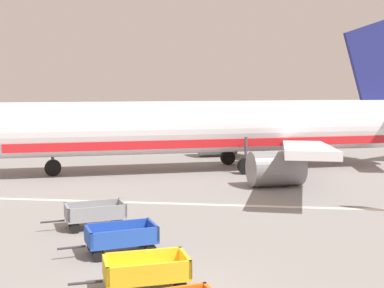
% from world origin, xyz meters
% --- Properties ---
extents(grass_strip, '(220.00, 28.00, 0.06)m').
position_xyz_m(grass_strip, '(0.00, 58.59, 0.03)').
color(grass_strip, '#477A38').
rests_on(grass_strip, ground).
extents(apron_stripe, '(120.00, 0.36, 0.01)m').
position_xyz_m(apron_stripe, '(0.00, 11.57, 0.01)').
color(apron_stripe, silver).
rests_on(apron_stripe, ground).
extents(airplane, '(36.52, 29.72, 11.34)m').
position_xyz_m(airplane, '(0.08, 22.59, 3.05)').
color(airplane, silver).
rests_on(airplane, ground).
extents(baggage_cart_third_in_row, '(3.57, 2.23, 1.07)m').
position_xyz_m(baggage_cart_third_in_row, '(-0.30, 0.12, 0.60)').
color(baggage_cart_third_in_row, gold).
rests_on(baggage_cart_third_in_row, ground).
extents(baggage_cart_fourth_in_row, '(3.48, 2.41, 1.07)m').
position_xyz_m(baggage_cart_fourth_in_row, '(-1.94, 3.40, 0.60)').
color(baggage_cart_fourth_in_row, '#234CB2').
rests_on(baggage_cart_fourth_in_row, ground).
extents(baggage_cart_far_end, '(3.49, 2.39, 1.07)m').
position_xyz_m(baggage_cart_far_end, '(-3.97, 6.66, 0.60)').
color(baggage_cart_far_end, gray).
rests_on(baggage_cart_far_end, ground).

